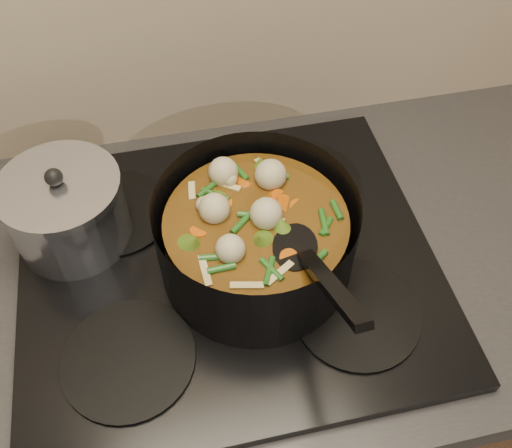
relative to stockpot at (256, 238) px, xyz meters
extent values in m
cube|color=brown|center=(-0.04, 0.02, -0.57)|extent=(2.60, 0.60, 0.86)
cube|color=black|center=(-0.04, 0.02, -0.11)|extent=(2.64, 0.64, 0.05)
cube|color=black|center=(-0.04, 0.02, -0.08)|extent=(0.62, 0.54, 0.02)
cylinder|color=black|center=(-0.20, -0.11, -0.06)|extent=(0.18, 0.18, 0.01)
cylinder|color=black|center=(0.12, -0.11, -0.06)|extent=(0.18, 0.18, 0.01)
cylinder|color=black|center=(-0.20, 0.15, -0.06)|extent=(0.18, 0.18, 0.01)
cylinder|color=black|center=(0.12, 0.15, -0.06)|extent=(0.18, 0.18, 0.01)
cylinder|color=black|center=(0.00, 0.00, 0.00)|extent=(0.31, 0.31, 0.14)
cylinder|color=black|center=(0.00, 0.00, -0.06)|extent=(0.28, 0.28, 0.01)
cylinder|color=#51340D|center=(0.00, 0.00, -0.01)|extent=(0.26, 0.26, 0.10)
cylinder|color=#D9630A|center=(0.04, 0.00, 0.04)|extent=(0.03, 0.03, 0.03)
cylinder|color=#D9630A|center=(0.04, 0.05, 0.04)|extent=(0.04, 0.04, 0.03)
cylinder|color=#D9630A|center=(-0.01, 0.10, 0.04)|extent=(0.04, 0.04, 0.03)
cylinder|color=#D9630A|center=(-0.04, 0.03, 0.04)|extent=(0.03, 0.03, 0.03)
cylinder|color=#D9630A|center=(-0.08, -0.02, 0.04)|extent=(0.04, 0.03, 0.03)
cylinder|color=#D9630A|center=(-0.02, -0.03, 0.04)|extent=(0.04, 0.04, 0.03)
cylinder|color=#D9630A|center=(0.03, -0.06, 0.04)|extent=(0.03, 0.04, 0.03)
cylinder|color=#D9630A|center=(0.09, -0.03, 0.04)|extent=(0.03, 0.03, 0.03)
cylinder|color=#D9630A|center=(0.04, 0.03, 0.04)|extent=(0.04, 0.04, 0.03)
cylinder|color=#D9630A|center=(0.01, 0.08, 0.04)|extent=(0.04, 0.04, 0.03)
cylinder|color=#D9630A|center=(-0.02, 0.03, 0.04)|extent=(0.03, 0.03, 0.03)
cylinder|color=#D9630A|center=(-0.07, 0.00, 0.04)|extent=(0.04, 0.04, 0.03)
cylinder|color=#D9630A|center=(-0.07, -0.07, 0.04)|extent=(0.04, 0.04, 0.03)
sphere|color=tan|center=(0.06, 0.00, 0.05)|extent=(0.04, 0.04, 0.04)
sphere|color=tan|center=(0.00, 0.06, 0.05)|extent=(0.04, 0.04, 0.04)
sphere|color=tan|center=(-0.06, -0.01, 0.05)|extent=(0.04, 0.04, 0.04)
sphere|color=tan|center=(0.01, -0.06, 0.05)|extent=(0.04, 0.04, 0.04)
sphere|color=tan|center=(0.06, 0.01, 0.05)|extent=(0.04, 0.04, 0.04)
cone|color=#547B1E|center=(-0.04, -0.07, 0.05)|extent=(0.04, 0.04, 0.03)
cone|color=#547B1E|center=(0.07, -0.05, 0.05)|extent=(0.04, 0.04, 0.03)
cone|color=#547B1E|center=(0.06, 0.06, 0.05)|extent=(0.04, 0.04, 0.03)
cone|color=#547B1E|center=(-0.05, 0.06, 0.05)|extent=(0.04, 0.04, 0.03)
cone|color=#547B1E|center=(-0.07, -0.04, 0.05)|extent=(0.04, 0.04, 0.03)
cone|color=#547B1E|center=(0.03, -0.08, 0.05)|extent=(0.04, 0.04, 0.03)
cylinder|color=#205B1A|center=(0.03, 0.03, 0.04)|extent=(0.01, 0.04, 0.01)
cylinder|color=#205B1A|center=(0.00, 0.10, 0.04)|extent=(0.04, 0.03, 0.01)
cylinder|color=#205B1A|center=(-0.05, 0.06, 0.04)|extent=(0.04, 0.02, 0.01)
cylinder|color=#205B1A|center=(-0.06, 0.01, 0.04)|extent=(0.02, 0.04, 0.01)
cylinder|color=#205B1A|center=(-0.03, -0.03, 0.04)|extent=(0.02, 0.04, 0.01)
cylinder|color=#205B1A|center=(-0.01, -0.10, 0.04)|extent=(0.04, 0.02, 0.01)
cylinder|color=#205B1A|center=(0.05, -0.06, 0.04)|extent=(0.03, 0.03, 0.01)
cylinder|color=#205B1A|center=(0.06, -0.01, 0.04)|extent=(0.01, 0.04, 0.01)
cylinder|color=#205B1A|center=(0.04, 0.02, 0.04)|extent=(0.04, 0.03, 0.01)
cylinder|color=#205B1A|center=(0.02, 0.09, 0.04)|extent=(0.04, 0.02, 0.01)
cylinder|color=#205B1A|center=(-0.04, 0.07, 0.04)|extent=(0.02, 0.04, 0.01)
cylinder|color=#205B1A|center=(-0.06, 0.02, 0.04)|extent=(0.03, 0.04, 0.01)
cylinder|color=#205B1A|center=(-0.04, -0.02, 0.04)|extent=(0.04, 0.02, 0.01)
cylinder|color=#205B1A|center=(-0.03, -0.09, 0.04)|extent=(0.03, 0.03, 0.01)
cylinder|color=#205B1A|center=(0.03, -0.07, 0.04)|extent=(0.01, 0.04, 0.01)
cylinder|color=#205B1A|center=(0.06, -0.02, 0.04)|extent=(0.04, 0.03, 0.01)
cube|color=tan|center=(-0.06, 0.04, 0.04)|extent=(0.04, 0.01, 0.00)
cube|color=tan|center=(-0.06, -0.04, 0.04)|extent=(0.02, 0.04, 0.00)
cube|color=tan|center=(0.02, -0.06, 0.04)|extent=(0.04, 0.03, 0.00)
cube|color=tan|center=(0.07, 0.00, 0.04)|extent=(0.04, 0.04, 0.00)
cube|color=tan|center=(0.02, 0.07, 0.04)|extent=(0.03, 0.04, 0.00)
cube|color=tan|center=(-0.06, 0.04, 0.04)|extent=(0.04, 0.02, 0.00)
cube|color=tan|center=(-0.05, -0.05, 0.04)|extent=(0.01, 0.04, 0.00)
ellipsoid|color=black|center=(0.04, -0.06, 0.04)|extent=(0.08, 0.09, 0.01)
cube|color=black|center=(0.05, -0.15, 0.09)|extent=(0.03, 0.17, 0.10)
cylinder|color=silver|center=(-0.26, 0.11, -0.01)|extent=(0.17, 0.17, 0.11)
cylinder|color=silver|center=(-0.26, 0.11, 0.05)|extent=(0.18, 0.18, 0.01)
sphere|color=black|center=(-0.26, 0.11, 0.07)|extent=(0.03, 0.03, 0.03)
camera|label=1|loc=(-0.10, -0.48, 0.64)|focal=40.00mm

